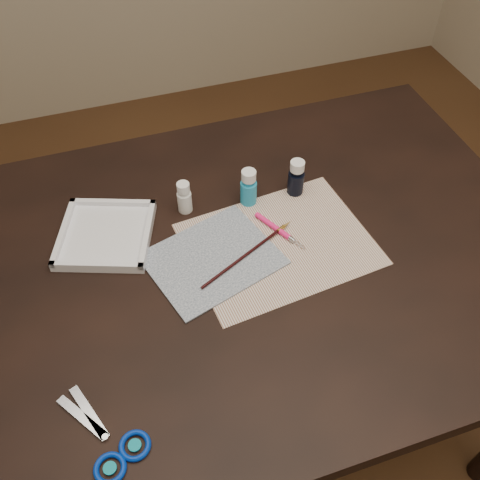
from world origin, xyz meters
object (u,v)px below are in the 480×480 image
object	(u,v)px
paint_bottle_cyan	(249,187)
scissors	(95,433)
paper	(279,244)
canvas	(213,259)
paint_bottle_navy	(296,177)
palette_tray	(106,234)
paint_bottle_white	(184,197)

from	to	relation	value
paint_bottle_cyan	scissors	world-z (taller)	paint_bottle_cyan
paper	paint_bottle_cyan	xyz separation A→B (m)	(-0.02, 0.14, 0.04)
canvas	paint_bottle_navy	world-z (taller)	paint_bottle_navy
paint_bottle_navy	scissors	bearing A→B (deg)	-140.73
paint_bottle_navy	palette_tray	xyz separation A→B (m)	(-0.43, -0.01, -0.03)
paint_bottle_white	paint_bottle_cyan	size ratio (longest dim) A/B	0.86
scissors	paint_bottle_cyan	bearing A→B (deg)	-78.51
paper	scissors	xyz separation A→B (m)	(-0.42, -0.28, 0.00)
paper	paint_bottle_cyan	bearing A→B (deg)	98.33
paint_bottle_white	paint_bottle_cyan	bearing A→B (deg)	-8.07
paint_bottle_white	palette_tray	bearing A→B (deg)	-171.00
paper	paint_bottle_navy	xyz separation A→B (m)	(0.09, 0.14, 0.04)
paint_bottle_cyan	scissors	distance (m)	0.58
paint_bottle_white	paper	bearing A→B (deg)	-44.72
paper	palette_tray	distance (m)	0.36
paper	canvas	bearing A→B (deg)	179.01
paint_bottle_white	palette_tray	size ratio (longest dim) A/B	0.41
canvas	paint_bottle_white	distance (m)	0.16
paper	palette_tray	bearing A→B (deg)	158.96
paper	canvas	world-z (taller)	canvas
paper	paint_bottle_white	size ratio (longest dim) A/B	4.86
paint_bottle_cyan	canvas	bearing A→B (deg)	-132.07
paint_bottle_cyan	paint_bottle_white	bearing A→B (deg)	171.93
palette_tray	paper	bearing A→B (deg)	-21.04
paint_bottle_white	paint_bottle_cyan	xyz separation A→B (m)	(0.14, -0.02, 0.01)
scissors	paper	bearing A→B (deg)	-91.08
paper	paint_bottle_white	distance (m)	0.23
paper	palette_tray	size ratio (longest dim) A/B	1.99
paper	paint_bottle_navy	distance (m)	0.17
paint_bottle_navy	paint_bottle_cyan	bearing A→B (deg)	178.24
paper	canvas	size ratio (longest dim) A/B	1.50
paint_bottle_white	scissors	xyz separation A→B (m)	(-0.26, -0.44, -0.03)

